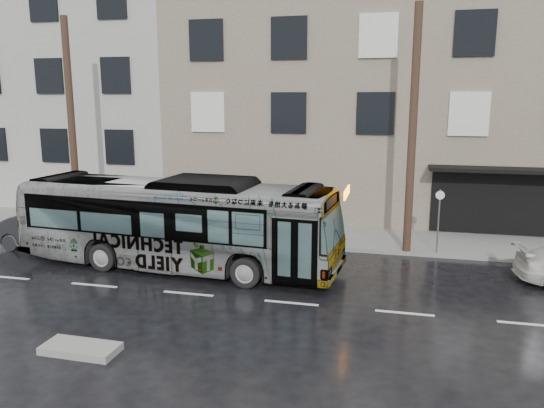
{
  "coord_description": "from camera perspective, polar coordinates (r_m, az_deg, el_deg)",
  "views": [
    {
      "loc": [
        6.02,
        -16.77,
        5.87
      ],
      "look_at": [
        1.43,
        2.5,
        1.88
      ],
      "focal_mm": 35.0,
      "sensor_mm": 36.0,
      "label": 1
    }
  ],
  "objects": [
    {
      "name": "ground",
      "position": [
        18.76,
        -6.07,
        -6.91
      ],
      "size": [
        120.0,
        120.0,
        0.0
      ],
      "primitive_type": "plane",
      "color": "black",
      "rests_on": "ground"
    },
    {
      "name": "sidewalk",
      "position": [
        23.22,
        -2.06,
        -3.07
      ],
      "size": [
        90.0,
        3.6,
        0.15
      ],
      "primitive_type": "cube",
      "color": "gray",
      "rests_on": "ground"
    },
    {
      "name": "building_taupe",
      "position": [
        29.49,
        11.62,
        10.45
      ],
      "size": [
        20.0,
        12.0,
        11.0
      ],
      "primitive_type": "cube",
      "color": "gray",
      "rests_on": "ground"
    },
    {
      "name": "building_grey",
      "position": [
        39.25,
        -25.09,
        13.46
      ],
      "size": [
        26.0,
        15.0,
        16.0
      ],
      "primitive_type": "cube",
      "color": "#A4A29B",
      "rests_on": "ground"
    },
    {
      "name": "utility_pole_front",
      "position": [
        20.11,
        14.88,
        7.54
      ],
      "size": [
        0.3,
        0.3,
        9.0
      ],
      "primitive_type": "cylinder",
      "color": "#432C21",
      "rests_on": "sidewalk"
    },
    {
      "name": "utility_pole_rear",
      "position": [
        24.23,
        -20.74,
        7.78
      ],
      "size": [
        0.3,
        0.3,
        9.0
      ],
      "primitive_type": "cylinder",
      "color": "#432C21",
      "rests_on": "sidewalk"
    },
    {
      "name": "sign_post",
      "position": [
        20.63,
        17.46,
        -1.8
      ],
      "size": [
        0.06,
        0.06,
        2.4
      ],
      "primitive_type": "cylinder",
      "color": "slate",
      "rests_on": "sidewalk"
    },
    {
      "name": "bus",
      "position": [
        18.68,
        -10.26,
        -2.01
      ],
      "size": [
        11.66,
        3.64,
        3.2
      ],
      "primitive_type": "imported",
      "rotation": [
        0.0,
        0.0,
        1.49
      ],
      "color": "#B2B2B2",
      "rests_on": "ground"
    },
    {
      "name": "dark_sedan",
      "position": [
        22.51,
        -22.69,
        -2.71
      ],
      "size": [
        4.49,
        1.7,
        1.46
      ],
      "primitive_type": "imported",
      "rotation": [
        0.0,
        0.0,
        1.54
      ],
      "color": "black",
      "rests_on": "ground"
    },
    {
      "name": "slush_pile",
      "position": [
        13.63,
        -19.88,
        -14.42
      ],
      "size": [
        1.81,
        0.83,
        0.18
      ],
      "primitive_type": "cube",
      "rotation": [
        0.0,
        0.0,
        -0.02
      ],
      "color": "gray",
      "rests_on": "ground"
    }
  ]
}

